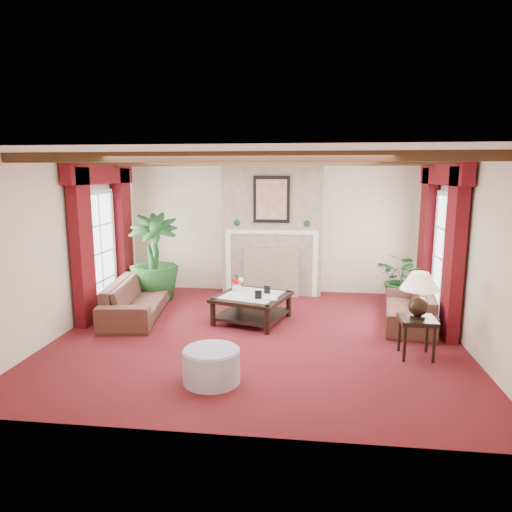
# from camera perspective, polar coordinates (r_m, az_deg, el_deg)

# --- Properties ---
(floor) EXTENTS (6.00, 6.00, 0.00)m
(floor) POSITION_cam_1_polar(r_m,az_deg,el_deg) (7.13, 0.23, -9.84)
(floor) COLOR #4D0F0D
(floor) RESTS_ON ground
(ceiling) EXTENTS (6.00, 6.00, 0.00)m
(ceiling) POSITION_cam_1_polar(r_m,az_deg,el_deg) (6.70, 0.25, 12.39)
(ceiling) COLOR white
(ceiling) RESTS_ON floor
(back_wall) EXTENTS (6.00, 0.02, 2.70)m
(back_wall) POSITION_cam_1_polar(r_m,az_deg,el_deg) (9.50, 2.15, 3.60)
(back_wall) COLOR beige
(back_wall) RESTS_ON ground
(left_wall) EXTENTS (0.02, 5.50, 2.70)m
(left_wall) POSITION_cam_1_polar(r_m,az_deg,el_deg) (7.73, -22.46, 1.29)
(left_wall) COLOR beige
(left_wall) RESTS_ON ground
(right_wall) EXTENTS (0.02, 5.50, 2.70)m
(right_wall) POSITION_cam_1_polar(r_m,az_deg,el_deg) (7.10, 25.05, 0.37)
(right_wall) COLOR beige
(right_wall) RESTS_ON ground
(ceiling_beams) EXTENTS (6.00, 3.00, 0.12)m
(ceiling_beams) POSITION_cam_1_polar(r_m,az_deg,el_deg) (6.70, 0.25, 11.88)
(ceiling_beams) COLOR #3D2713
(ceiling_beams) RESTS_ON ceiling
(fireplace) EXTENTS (2.00, 0.52, 2.70)m
(fireplace) POSITION_cam_1_polar(r_m,az_deg,el_deg) (9.24, 2.11, 11.80)
(fireplace) COLOR tan
(fireplace) RESTS_ON ground
(french_door_left) EXTENTS (0.10, 1.10, 2.16)m
(french_door_left) POSITION_cam_1_polar(r_m,az_deg,el_deg) (8.52, -19.36, 7.53)
(french_door_left) COLOR white
(french_door_left) RESTS_ON ground
(french_door_right) EXTENTS (0.10, 1.10, 2.16)m
(french_door_right) POSITION_cam_1_polar(r_m,az_deg,el_deg) (7.97, 23.05, 7.15)
(french_door_right) COLOR white
(french_door_right) RESTS_ON ground
(curtains_left) EXTENTS (0.20, 2.40, 2.55)m
(curtains_left) POSITION_cam_1_polar(r_m,az_deg,el_deg) (8.47, -18.85, 10.40)
(curtains_left) COLOR #4E0A0D
(curtains_left) RESTS_ON ground
(curtains_right) EXTENTS (0.20, 2.40, 2.55)m
(curtains_right) POSITION_cam_1_polar(r_m,az_deg,el_deg) (7.93, 22.49, 10.22)
(curtains_right) COLOR #4E0A0D
(curtains_right) RESTS_ON ground
(sofa_left) EXTENTS (2.29, 1.20, 0.83)m
(sofa_left) POSITION_cam_1_polar(r_m,az_deg,el_deg) (8.22, -14.68, -4.42)
(sofa_left) COLOR black
(sofa_left) RESTS_ON ground
(sofa_right) EXTENTS (2.07, 1.15, 0.74)m
(sofa_right) POSITION_cam_1_polar(r_m,az_deg,el_deg) (7.98, 18.66, -5.39)
(sofa_right) COLOR black
(sofa_right) RESTS_ON ground
(potted_palm) EXTENTS (1.87, 2.21, 0.95)m
(potted_palm) POSITION_cam_1_polar(r_m,az_deg,el_deg) (9.13, -12.58, -2.49)
(potted_palm) COLOR black
(potted_palm) RESTS_ON ground
(small_plant) EXTENTS (1.91, 1.91, 0.79)m
(small_plant) POSITION_cam_1_polar(r_m,az_deg,el_deg) (8.97, 17.84, -3.50)
(small_plant) COLOR black
(small_plant) RESTS_ON ground
(coffee_table) EXTENTS (1.38, 1.38, 0.45)m
(coffee_table) POSITION_cam_1_polar(r_m,az_deg,el_deg) (7.70, -0.51, -6.53)
(coffee_table) COLOR black
(coffee_table) RESTS_ON ground
(side_table) EXTENTS (0.57, 0.57, 0.55)m
(side_table) POSITION_cam_1_polar(r_m,az_deg,el_deg) (6.61, 19.40, -9.57)
(side_table) COLOR black
(side_table) RESTS_ON ground
(ottoman) EXTENTS (0.68, 0.68, 0.40)m
(ottoman) POSITION_cam_1_polar(r_m,az_deg,el_deg) (5.60, -5.58, -13.52)
(ottoman) COLOR gray
(ottoman) RESTS_ON ground
(table_lamp) EXTENTS (0.51, 0.51, 0.65)m
(table_lamp) POSITION_cam_1_polar(r_m,az_deg,el_deg) (6.44, 19.71, -4.56)
(table_lamp) COLOR black
(table_lamp) RESTS_ON side_table
(flower_vase) EXTENTS (0.26, 0.26, 0.17)m
(flower_vase) POSITION_cam_1_polar(r_m,az_deg,el_deg) (7.87, -2.42, -3.83)
(flower_vase) COLOR silver
(flower_vase) RESTS_ON coffee_table
(book) EXTENTS (0.23, 0.06, 0.31)m
(book) POSITION_cam_1_polar(r_m,az_deg,el_deg) (7.37, 0.94, -4.24)
(book) COLOR black
(book) RESTS_ON coffee_table
(photo_frame_a) EXTENTS (0.11, 0.03, 0.15)m
(photo_frame_a) POSITION_cam_1_polar(r_m,az_deg,el_deg) (7.36, 0.29, -4.90)
(photo_frame_a) COLOR black
(photo_frame_a) RESTS_ON coffee_table
(photo_frame_b) EXTENTS (0.11, 0.06, 0.14)m
(photo_frame_b) POSITION_cam_1_polar(r_m,az_deg,el_deg) (7.69, 1.41, -4.28)
(photo_frame_b) COLOR black
(photo_frame_b) RESTS_ON coffee_table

